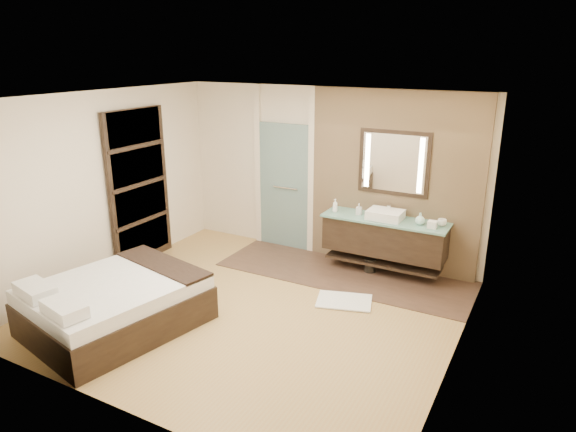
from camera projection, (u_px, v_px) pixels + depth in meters
The scene contains 15 objects.
floor at pixel (254, 309), 6.68m from camera, with size 5.00×5.00×0.00m, color #A87F46.
tile_strip at pixel (344, 273), 7.74m from camera, with size 3.80×1.30×0.01m, color #3C2A21.
stone_wall at pixel (394, 182), 7.61m from camera, with size 2.60×0.08×2.70m, color tan.
vanity at pixel (384, 237), 7.61m from camera, with size 1.85×0.55×0.88m.
mirror_unit at pixel (394, 163), 7.48m from camera, with size 1.06×0.04×0.96m.
frosted_door at pixel (284, 181), 8.51m from camera, with size 1.10×0.12×2.70m.
shoji_partition at pixel (139, 187), 7.90m from camera, with size 0.06×1.20×2.40m.
bed at pixel (115, 304), 6.17m from camera, with size 1.89×2.18×0.73m.
bath_mat at pixel (344, 301), 6.87m from camera, with size 0.72×0.50×0.02m, color white.
waste_bin at pixel (370, 265), 7.77m from camera, with size 0.18×0.18×0.22m, color black.
tissue_box at pixel (432, 224), 7.11m from camera, with size 0.12×0.12×0.10m, color silver.
soap_bottle_a at pixel (335, 206), 7.80m from camera, with size 0.08×0.08×0.20m, color white.
soap_bottle_b at pixel (359, 209), 7.67m from camera, with size 0.08×0.08×0.17m, color #B2B2B2.
soap_bottle_c at pixel (420, 219), 7.25m from camera, with size 0.13×0.13×0.17m, color silver.
cup at pixel (442, 223), 7.19m from camera, with size 0.12×0.12×0.10m, color white.
Camera 1 is at (3.23, -5.05, 3.22)m, focal length 32.00 mm.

